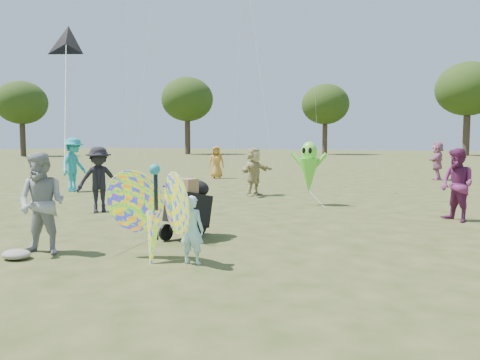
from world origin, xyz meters
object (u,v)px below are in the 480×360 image
Objects in this scene: crowd_e at (457,185)px; crowd_j at (437,161)px; adult_man at (42,204)px; crowd_i at (74,165)px; butterfly_kite at (154,214)px; crowd_d at (254,171)px; crowd_g at (216,162)px; child_girl at (192,230)px; alien_kite at (309,170)px; jogging_stroller at (190,204)px; crowd_b at (99,180)px.

crowd_j is (-1.26, 11.52, 0.06)m from crowd_e.
crowd_i is at bearing 117.86° from adult_man.
butterfly_kite is (-2.55, -17.23, -0.16)m from crowd_j.
crowd_g is at bearing 53.43° from crowd_d.
child_girl is 15.22m from crowd_g.
alien_kite reaches higher than adult_man.
adult_man is 0.91× the size of alien_kite.
crowd_d reaches higher than jogging_stroller.
adult_man is 0.99× the size of crowd_e.
crowd_e is 1.07× the size of crowd_g.
crowd_d is at bearing -80.11° from child_girl.
adult_man is at bearing -148.57° from crowd_i.
crowd_b is at bearing 142.42° from butterfly_kite.
crowd_i reaches higher than crowd_g.
crowd_d is at bearing 150.12° from alien_kite.
adult_man is 14.77m from crowd_g.
crowd_j reaches higher than adult_man.
adult_man is 2.48m from jogging_stroller.
crowd_d is 6.35m from crowd_i.
jogging_stroller is at bearing 105.02° from butterfly_kite.
crowd_e is 0.92× the size of alien_kite.
crowd_b reaches higher than crowd_d.
crowd_i is 10.45m from butterfly_kite.
crowd_d reaches higher than crowd_g.
crowd_g is 0.81× the size of crowd_i.
alien_kite is at bearing -66.39° from crowd_g.
child_girl is 6.48m from crowd_e.
crowd_i is at bearing -42.83° from crowd_j.
child_girl is 0.64× the size of crowd_d.
alien_kite is at bearing 94.16° from jogging_stroller.
crowd_e is 11.59m from crowd_j.
crowd_b is at bearing 172.33° from crowd_d.
crowd_g is at bearing 127.54° from jogging_stroller.
crowd_d is 1.42× the size of jogging_stroller.
crowd_e is at bearing 31.97° from adult_man.
crowd_b is at bearing -42.56° from child_girl.
crowd_b is 8.31m from crowd_e.
child_girl is 0.62× the size of crowd_e.
crowd_g is at bearing -25.07° from crowd_i.
adult_man is 1.06× the size of crowd_g.
crowd_j is at bearing 81.59° from butterfly_kite.
child_girl is 0.57× the size of butterfly_kite.
crowd_j reaches higher than crowd_e.
crowd_j is at bearing -57.25° from crowd_i.
crowd_e is 6.86m from butterfly_kite.
crowd_e is 13.05m from crowd_g.
adult_man is at bearing -163.68° from crowd_d.
crowd_d is 8.37m from butterfly_kite.
crowd_j is 1.57× the size of jogging_stroller.
butterfly_kite is at bearing -83.58° from crowd_b.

